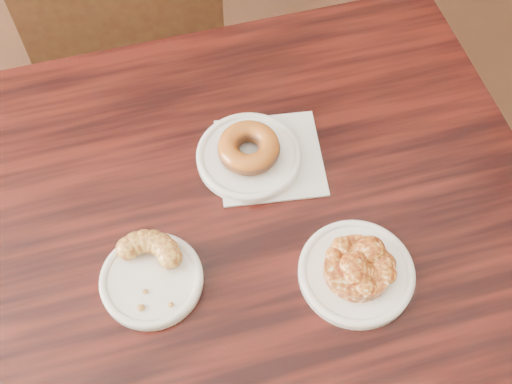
{
  "coord_description": "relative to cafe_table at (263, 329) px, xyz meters",
  "views": [
    {
      "loc": [
        0.03,
        -0.4,
        1.59
      ],
      "look_at": [
        0.09,
        0.07,
        0.8
      ],
      "focal_mm": 45.0,
      "sensor_mm": 36.0,
      "label": 1
    }
  ],
  "objects": [
    {
      "name": "cafe_table",
      "position": [
        0.0,
        0.0,
        0.0
      ],
      "size": [
        1.0,
        1.0,
        0.75
      ],
      "primitive_type": "cube",
      "rotation": [
        0.0,
        0.0,
        0.14
      ],
      "color": "black",
      "rests_on": "floor"
    },
    {
      "name": "chair_far",
      "position": [
        -0.22,
        0.76,
        0.08
      ],
      "size": [
        0.47,
        0.47,
        0.9
      ],
      "primitive_type": null,
      "rotation": [
        0.0,
        0.0,
        3.2
      ],
      "color": "black",
      "rests_on": "floor"
    },
    {
      "name": "napkin",
      "position": [
        0.03,
        0.15,
        0.38
      ],
      "size": [
        0.16,
        0.16,
        0.0
      ],
      "primitive_type": "cube",
      "rotation": [
        0.0,
        0.0,
        -0.0
      ],
      "color": "silver",
      "rests_on": "cafe_table"
    },
    {
      "name": "plate_donut",
      "position": [
        -0.01,
        0.15,
        0.39
      ],
      "size": [
        0.16,
        0.16,
        0.01
      ],
      "primitive_type": "cylinder",
      "color": "white",
      "rests_on": "napkin"
    },
    {
      "name": "plate_cruller",
      "position": [
        -0.17,
        -0.04,
        0.38
      ],
      "size": [
        0.14,
        0.14,
        0.01
      ],
      "primitive_type": "cylinder",
      "color": "white",
      "rests_on": "cafe_table"
    },
    {
      "name": "plate_fritter",
      "position": [
        0.12,
        -0.06,
        0.38
      ],
      "size": [
        0.16,
        0.16,
        0.01
      ],
      "primitive_type": "cylinder",
      "color": "white",
      "rests_on": "cafe_table"
    },
    {
      "name": "glazed_donut",
      "position": [
        -0.01,
        0.15,
        0.41
      ],
      "size": [
        0.1,
        0.1,
        0.03
      ],
      "primitive_type": "torus",
      "color": "brown",
      "rests_on": "plate_donut"
    },
    {
      "name": "apple_fritter",
      "position": [
        0.12,
        -0.06,
        0.4
      ],
      "size": [
        0.13,
        0.13,
        0.03
      ],
      "primitive_type": null,
      "color": "#4E1808",
      "rests_on": "plate_fritter"
    },
    {
      "name": "cruller_fragment",
      "position": [
        -0.17,
        -0.04,
        0.4
      ],
      "size": [
        0.12,
        0.12,
        0.03
      ],
      "primitive_type": null,
      "color": "brown",
      "rests_on": "plate_cruller"
    }
  ]
}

